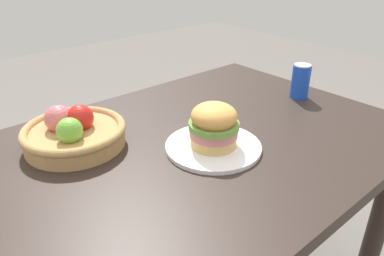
{
  "coord_description": "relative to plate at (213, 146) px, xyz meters",
  "views": [
    {
      "loc": [
        -0.56,
        -0.7,
        1.27
      ],
      "look_at": [
        0.03,
        -0.02,
        0.81
      ],
      "focal_mm": 34.35,
      "sensor_mm": 36.0,
      "label": 1
    }
  ],
  "objects": [
    {
      "name": "sandwich",
      "position": [
        0.0,
        0.0,
        0.07
      ],
      "size": [
        0.14,
        0.14,
        0.12
      ],
      "color": "#DBAD60",
      "rests_on": "plate"
    },
    {
      "name": "soda_can",
      "position": [
        0.5,
        0.07,
        0.06
      ],
      "size": [
        0.07,
        0.07,
        0.13
      ],
      "color": "blue",
      "rests_on": "dining_table"
    },
    {
      "name": "plate",
      "position": [
        0.0,
        0.0,
        0.0
      ],
      "size": [
        0.27,
        0.27,
        0.01
      ],
      "primitive_type": "cylinder",
      "color": "white",
      "rests_on": "dining_table"
    },
    {
      "name": "fruit_basket",
      "position": [
        -0.29,
        0.27,
        0.04
      ],
      "size": [
        0.29,
        0.29,
        0.12
      ],
      "color": "tan",
      "rests_on": "dining_table"
    },
    {
      "name": "dining_table",
      "position": [
        -0.07,
        0.07,
        -0.11
      ],
      "size": [
        1.4,
        0.9,
        0.75
      ],
      "color": "#2D231E",
      "rests_on": "ground_plane"
    }
  ]
}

